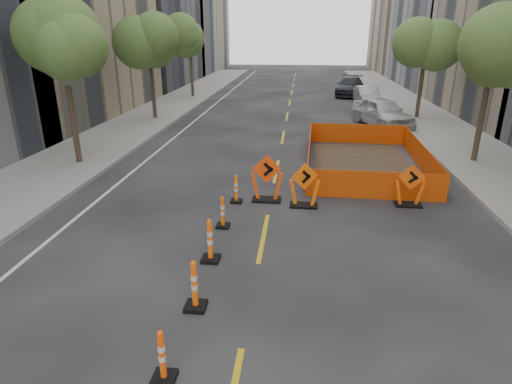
# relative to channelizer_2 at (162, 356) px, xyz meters

# --- Properties ---
(ground_plane) EXTENTS (140.00, 140.00, 0.00)m
(ground_plane) POSITION_rel_channelizer_2_xyz_m (1.16, 1.34, -0.48)
(ground_plane) COLOR black
(sidewalk_left) EXTENTS (4.00, 90.00, 0.15)m
(sidewalk_left) POSITION_rel_channelizer_2_xyz_m (-7.84, 13.34, -0.41)
(sidewalk_left) COLOR gray
(sidewalk_left) RESTS_ON ground
(sidewalk_right) EXTENTS (4.00, 90.00, 0.15)m
(sidewalk_right) POSITION_rel_channelizer_2_xyz_m (10.16, 13.34, -0.41)
(sidewalk_right) COLOR gray
(sidewalk_right) RESTS_ON ground
(bld_left_d) EXTENTS (12.00, 16.00, 14.00)m
(bld_left_d) POSITION_rel_channelizer_2_xyz_m (-15.84, 40.54, 6.52)
(bld_left_d) COLOR #4C4C51
(bld_left_d) RESTS_ON ground
(bld_right_e) EXTENTS (12.00, 14.00, 16.00)m
(bld_right_e) POSITION_rel_channelizer_2_xyz_m (18.16, 59.94, 7.52)
(bld_right_e) COLOR tan
(bld_right_e) RESTS_ON ground
(tree_l_b) EXTENTS (2.80, 2.80, 5.95)m
(tree_l_b) POSITION_rel_channelizer_2_xyz_m (-7.24, 11.34, 4.04)
(tree_l_b) COLOR #382B1E
(tree_l_b) RESTS_ON ground
(tree_l_c) EXTENTS (2.80, 2.80, 5.95)m
(tree_l_c) POSITION_rel_channelizer_2_xyz_m (-7.24, 21.34, 4.04)
(tree_l_c) COLOR #382B1E
(tree_l_c) RESTS_ON ground
(tree_l_d) EXTENTS (2.80, 2.80, 5.95)m
(tree_l_d) POSITION_rel_channelizer_2_xyz_m (-7.24, 31.34, 4.04)
(tree_l_d) COLOR #382B1E
(tree_l_d) RESTS_ON ground
(tree_r_b) EXTENTS (2.80, 2.80, 5.95)m
(tree_r_b) POSITION_rel_channelizer_2_xyz_m (9.56, 13.34, 4.04)
(tree_r_b) COLOR #382B1E
(tree_r_b) RESTS_ON ground
(tree_r_c) EXTENTS (2.80, 2.80, 5.95)m
(tree_r_c) POSITION_rel_channelizer_2_xyz_m (9.56, 23.34, 4.04)
(tree_r_c) COLOR #382B1E
(tree_r_c) RESTS_ON ground
(channelizer_2) EXTENTS (0.38, 0.38, 0.97)m
(channelizer_2) POSITION_rel_channelizer_2_xyz_m (0.00, 0.00, 0.00)
(channelizer_2) COLOR #FA4A0A
(channelizer_2) RESTS_ON ground
(channelizer_3) EXTENTS (0.43, 0.43, 1.10)m
(channelizer_3) POSITION_rel_channelizer_2_xyz_m (0.06, 1.95, 0.06)
(channelizer_3) COLOR #FD560A
(channelizer_3) RESTS_ON ground
(channelizer_4) EXTENTS (0.44, 0.44, 1.12)m
(channelizer_4) POSITION_rel_channelizer_2_xyz_m (-0.03, 3.91, 0.08)
(channelizer_4) COLOR #FF5A0A
(channelizer_4) RESTS_ON ground
(channelizer_5) EXTENTS (0.38, 0.38, 0.96)m
(channelizer_5) POSITION_rel_channelizer_2_xyz_m (-0.07, 5.86, -0.01)
(channelizer_5) COLOR #DC5509
(channelizer_5) RESTS_ON ground
(channelizer_6) EXTENTS (0.38, 0.38, 0.96)m
(channelizer_6) POSITION_rel_channelizer_2_xyz_m (0.03, 7.81, -0.01)
(channelizer_6) COLOR #FF610A
(channelizer_6) RESTS_ON ground
(chevron_sign_left) EXTENTS (1.13, 0.74, 1.61)m
(chevron_sign_left) POSITION_rel_channelizer_2_xyz_m (1.03, 8.05, 0.32)
(chevron_sign_left) COLOR #DE3C09
(chevron_sign_left) RESTS_ON ground
(chevron_sign_center) EXTENTS (1.15, 0.95, 1.49)m
(chevron_sign_center) POSITION_rel_channelizer_2_xyz_m (2.26, 7.68, 0.26)
(chevron_sign_center) COLOR #FF5E0A
(chevron_sign_center) RESTS_ON ground
(chevron_sign_right) EXTENTS (1.04, 0.75, 1.42)m
(chevron_sign_right) POSITION_rel_channelizer_2_xyz_m (5.65, 8.09, 0.22)
(chevron_sign_right) COLOR #DE4809
(chevron_sign_right) RESTS_ON ground
(safety_fence) EXTENTS (4.88, 8.00, 0.98)m
(safety_fence) POSITION_rel_channelizer_2_xyz_m (4.79, 12.49, 0.01)
(safety_fence) COLOR #F5440C
(safety_fence) RESTS_ON ground
(parked_car_near) EXTENTS (3.59, 5.29, 1.67)m
(parked_car_near) POSITION_rel_channelizer_2_xyz_m (6.90, 20.87, 0.35)
(parked_car_near) COLOR silver
(parked_car_near) RESTS_ON ground
(parked_car_mid) EXTENTS (1.73, 4.40, 1.43)m
(parked_car_mid) POSITION_rel_channelizer_2_xyz_m (7.09, 28.64, 0.23)
(parked_car_mid) COLOR #ADADB2
(parked_car_mid) RESTS_ON ground
(parked_car_far) EXTENTS (3.15, 5.79, 1.59)m
(parked_car_far) POSITION_rel_channelizer_2_xyz_m (6.34, 34.15, 0.31)
(parked_car_far) COLOR black
(parked_car_far) RESTS_ON ground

